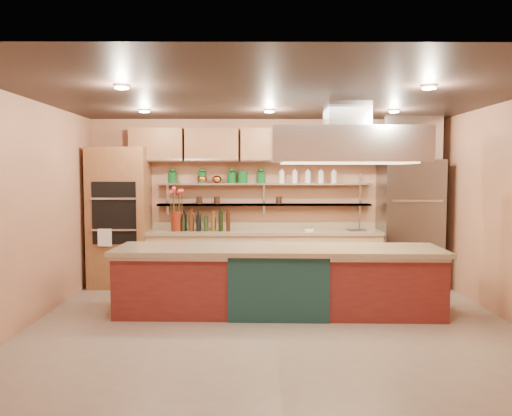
{
  "coord_description": "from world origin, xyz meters",
  "views": [
    {
      "loc": [
        -0.23,
        -6.06,
        1.88
      ],
      "look_at": [
        -0.19,
        1.0,
        1.39
      ],
      "focal_mm": 35.0,
      "sensor_mm": 36.0,
      "label": 1
    }
  ],
  "objects_px": {
    "island": "(278,280)",
    "kitchen_scale": "(309,228)",
    "flower_vase": "(177,221)",
    "refrigerator": "(409,224)",
    "copper_kettle": "(217,179)",
    "green_canister": "(243,177)"
  },
  "relations": [
    {
      "from": "copper_kettle",
      "to": "refrigerator",
      "type": "bearing_deg",
      "value": -4.11
    },
    {
      "from": "island",
      "to": "green_canister",
      "type": "relative_size",
      "value": 21.29
    },
    {
      "from": "island",
      "to": "kitchen_scale",
      "type": "distance_m",
      "value": 1.77
    },
    {
      "from": "kitchen_scale",
      "to": "copper_kettle",
      "type": "relative_size",
      "value": 0.89
    },
    {
      "from": "copper_kettle",
      "to": "green_canister",
      "type": "distance_m",
      "value": 0.44
    },
    {
      "from": "island",
      "to": "kitchen_scale",
      "type": "height_order",
      "value": "kitchen_scale"
    },
    {
      "from": "kitchen_scale",
      "to": "green_canister",
      "type": "relative_size",
      "value": 0.72
    },
    {
      "from": "flower_vase",
      "to": "copper_kettle",
      "type": "distance_m",
      "value": 0.97
    },
    {
      "from": "flower_vase",
      "to": "kitchen_scale",
      "type": "bearing_deg",
      "value": 0.0
    },
    {
      "from": "refrigerator",
      "to": "flower_vase",
      "type": "xyz_separation_m",
      "value": [
        -3.85,
        0.01,
        0.04
      ]
    },
    {
      "from": "flower_vase",
      "to": "green_canister",
      "type": "distance_m",
      "value": 1.33
    },
    {
      "from": "refrigerator",
      "to": "flower_vase",
      "type": "height_order",
      "value": "refrigerator"
    },
    {
      "from": "island",
      "to": "kitchen_scale",
      "type": "relative_size",
      "value": 29.38
    },
    {
      "from": "green_canister",
      "to": "kitchen_scale",
      "type": "bearing_deg",
      "value": -11.28
    },
    {
      "from": "island",
      "to": "green_canister",
      "type": "height_order",
      "value": "green_canister"
    },
    {
      "from": "refrigerator",
      "to": "flower_vase",
      "type": "relative_size",
      "value": 6.49
    },
    {
      "from": "refrigerator",
      "to": "kitchen_scale",
      "type": "xyz_separation_m",
      "value": [
        -1.66,
        0.01,
        -0.08
      ]
    },
    {
      "from": "kitchen_scale",
      "to": "green_canister",
      "type": "bearing_deg",
      "value": -169.85
    },
    {
      "from": "island",
      "to": "green_canister",
      "type": "bearing_deg",
      "value": 107.85
    },
    {
      "from": "refrigerator",
      "to": "island",
      "type": "relative_size",
      "value": 0.49
    },
    {
      "from": "refrigerator",
      "to": "copper_kettle",
      "type": "height_order",
      "value": "refrigerator"
    },
    {
      "from": "island",
      "to": "flower_vase",
      "type": "bearing_deg",
      "value": 137.29
    }
  ]
}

